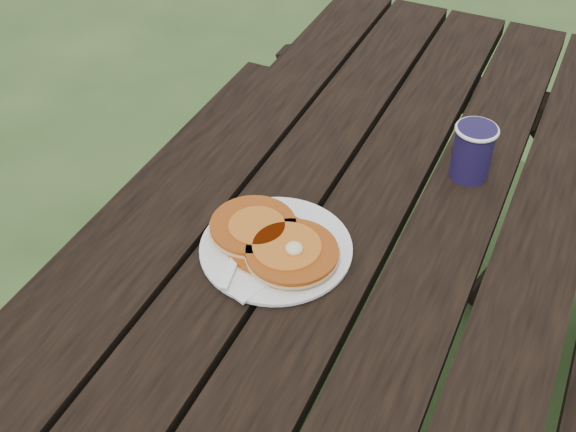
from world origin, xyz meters
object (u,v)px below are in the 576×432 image
at_px(picnic_table, 341,364).
at_px(plate, 276,249).
at_px(pancake_stack, 273,241).
at_px(coffee_cup, 473,149).

height_order(picnic_table, plate, plate).
bearing_deg(plate, pancake_stack, -138.31).
bearing_deg(plate, coffee_cup, 54.78).
bearing_deg(plate, picnic_table, 46.42).
bearing_deg(picnic_table, coffee_cup, 59.00).
bearing_deg(picnic_table, plate, -133.58).
height_order(picnic_table, pancake_stack, pancake_stack).
bearing_deg(pancake_stack, coffee_cup, 54.65).
relative_size(picnic_table, pancake_stack, 7.64).
bearing_deg(pancake_stack, plate, 41.69).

